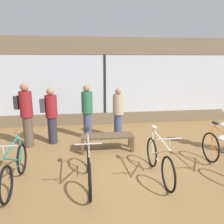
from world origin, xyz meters
TOP-DOWN VIEW (x-y plane):
  - ground_plane at (0.00, 0.00)m, footprint 24.00×24.00m
  - shop_back_wall at (0.00, 3.85)m, footprint 12.00×0.08m
  - bicycle_far_left at (-2.15, -0.14)m, footprint 0.46×1.67m
  - bicycle_left at (-0.74, -0.23)m, footprint 0.46×1.75m
  - bicycle_right at (0.72, -0.18)m, footprint 0.46×1.67m
  - bicycle_far_right at (2.18, -0.15)m, footprint 0.46×1.72m
  - display_bench at (-0.20, 1.32)m, footprint 1.40×0.44m
  - customer_near_rack at (0.25, 2.28)m, footprint 0.46×0.46m
  - customer_by_window at (-1.75, 2.08)m, footprint 0.53×0.40m
  - customer_mid_floor at (-0.70, 2.39)m, footprint 0.45×0.45m
  - customer_near_bench at (-2.38, 1.91)m, footprint 0.56×0.46m

SIDE VIEW (x-z plane):
  - ground_plane at x=0.00m, z-range 0.00..0.00m
  - display_bench at x=-0.20m, z-range 0.14..0.58m
  - bicycle_far_left at x=-2.15m, z-range -0.13..0.88m
  - bicycle_left at x=-0.74m, z-range -0.13..0.90m
  - bicycle_right at x=0.72m, z-range -0.12..0.89m
  - bicycle_far_right at x=2.18m, z-range -0.12..0.93m
  - customer_near_rack at x=0.25m, z-range 0.03..1.61m
  - customer_by_window at x=-1.75m, z-range 0.06..1.70m
  - customer_mid_floor at x=-0.70m, z-range 0.04..1.72m
  - customer_near_bench at x=-2.38m, z-range 0.08..1.88m
  - shop_back_wall at x=0.00m, z-range 0.04..3.24m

